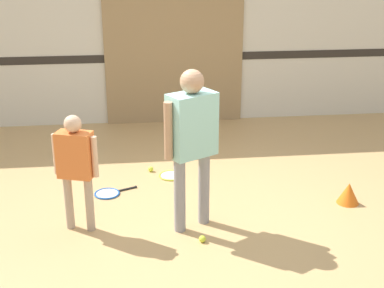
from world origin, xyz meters
The scene contains 10 objects.
ground_plane centered at (0.00, 0.00, 0.00)m, with size 16.00×16.00×0.00m, color tan.
wall_back centered at (0.00, 3.32, 1.60)m, with size 16.00×0.07×3.20m.
wall_panel centered at (0.11, 3.26, 1.10)m, with size 2.12×0.05×2.19m.
person_instructor centered at (-0.02, -0.13, 0.99)m, with size 0.54×0.43×1.60m.
person_student_left centered at (-1.12, -0.06, 0.73)m, with size 0.43×0.28×1.19m.
racket_spare_on_floor centered at (-0.12, 1.10, 0.01)m, with size 0.38×0.53×0.03m.
racket_second_spare centered at (-0.87, 0.70, 0.01)m, with size 0.53×0.38×0.03m.
tennis_ball_near_instructor centered at (0.05, -0.45, 0.03)m, with size 0.07×0.07×0.07m, color #CCE038.
tennis_ball_by_spare_racket centered at (-0.37, 1.28, 0.03)m, with size 0.07×0.07×0.07m, color #CCE038.
training_cone centered at (1.74, 0.17, 0.12)m, with size 0.24×0.24×0.24m.
Camera 1 is at (-0.57, -4.85, 2.67)m, focal length 50.00 mm.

